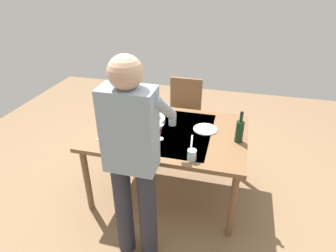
{
  "coord_description": "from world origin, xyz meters",
  "views": [
    {
      "loc": [
        -0.6,
        2.33,
        2.13
      ],
      "look_at": [
        0.0,
        0.0,
        0.79
      ],
      "focal_mm": 30.81,
      "sensor_mm": 36.0,
      "label": 1
    }
  ],
  "objects_px": {
    "wine_bottle": "(240,131)",
    "side_bowl_salad": "(122,107)",
    "dining_table": "(168,137)",
    "dinner_plate_near": "(205,129)",
    "wine_glass_right": "(160,129)",
    "chair_near": "(184,110)",
    "water_cup_near_right": "(192,155)",
    "water_cup_near_left": "(172,120)",
    "serving_bowl_pasta": "(150,120)",
    "person_server": "(133,156)",
    "wine_glass_left": "(108,118)"
  },
  "relations": [
    {
      "from": "wine_bottle",
      "to": "water_cup_near_left",
      "type": "bearing_deg",
      "value": -13.38
    },
    {
      "from": "serving_bowl_pasta",
      "to": "wine_glass_right",
      "type": "bearing_deg",
      "value": 123.07
    },
    {
      "from": "dining_table",
      "to": "serving_bowl_pasta",
      "type": "xyz_separation_m",
      "value": [
        0.21,
        -0.11,
        0.1
      ]
    },
    {
      "from": "wine_bottle",
      "to": "side_bowl_salad",
      "type": "height_order",
      "value": "wine_bottle"
    },
    {
      "from": "dining_table",
      "to": "water_cup_near_right",
      "type": "height_order",
      "value": "water_cup_near_right"
    },
    {
      "from": "wine_bottle",
      "to": "serving_bowl_pasta",
      "type": "relative_size",
      "value": 0.99
    },
    {
      "from": "person_server",
      "to": "dinner_plate_near",
      "type": "xyz_separation_m",
      "value": [
        -0.4,
        -0.88,
        -0.22
      ]
    },
    {
      "from": "side_bowl_salad",
      "to": "dining_table",
      "type": "bearing_deg",
      "value": 151.72
    },
    {
      "from": "dinner_plate_near",
      "to": "dining_table",
      "type": "bearing_deg",
      "value": 16.82
    },
    {
      "from": "chair_near",
      "to": "wine_bottle",
      "type": "distance_m",
      "value": 1.2
    },
    {
      "from": "dinner_plate_near",
      "to": "water_cup_near_right",
      "type": "bearing_deg",
      "value": 85.63
    },
    {
      "from": "dining_table",
      "to": "serving_bowl_pasta",
      "type": "distance_m",
      "value": 0.26
    },
    {
      "from": "person_server",
      "to": "wine_glass_right",
      "type": "bearing_deg",
      "value": -92.51
    },
    {
      "from": "person_server",
      "to": "dinner_plate_near",
      "type": "relative_size",
      "value": 7.34
    },
    {
      "from": "person_server",
      "to": "wine_glass_left",
      "type": "distance_m",
      "value": 0.88
    },
    {
      "from": "dinner_plate_near",
      "to": "wine_glass_left",
      "type": "bearing_deg",
      "value": 11.13
    },
    {
      "from": "dining_table",
      "to": "wine_glass_left",
      "type": "bearing_deg",
      "value": 7.61
    },
    {
      "from": "serving_bowl_pasta",
      "to": "person_server",
      "type": "bearing_deg",
      "value": 99.98
    },
    {
      "from": "chair_near",
      "to": "dinner_plate_near",
      "type": "distance_m",
      "value": 0.9
    },
    {
      "from": "dining_table",
      "to": "side_bowl_salad",
      "type": "distance_m",
      "value": 0.69
    },
    {
      "from": "wine_bottle",
      "to": "wine_glass_right",
      "type": "xyz_separation_m",
      "value": [
        0.69,
        0.14,
        -0.01
      ]
    },
    {
      "from": "water_cup_near_right",
      "to": "dinner_plate_near",
      "type": "height_order",
      "value": "water_cup_near_right"
    },
    {
      "from": "wine_glass_right",
      "to": "wine_bottle",
      "type": "bearing_deg",
      "value": -168.68
    },
    {
      "from": "wine_glass_right",
      "to": "water_cup_near_left",
      "type": "distance_m",
      "value": 0.3
    },
    {
      "from": "water_cup_near_left",
      "to": "chair_near",
      "type": "bearing_deg",
      "value": -87.44
    },
    {
      "from": "chair_near",
      "to": "dinner_plate_near",
      "type": "bearing_deg",
      "value": 114.72
    },
    {
      "from": "dining_table",
      "to": "person_server",
      "type": "height_order",
      "value": "person_server"
    },
    {
      "from": "dining_table",
      "to": "serving_bowl_pasta",
      "type": "bearing_deg",
      "value": -27.42
    },
    {
      "from": "water_cup_near_left",
      "to": "side_bowl_salad",
      "type": "relative_size",
      "value": 0.54
    },
    {
      "from": "dining_table",
      "to": "dinner_plate_near",
      "type": "relative_size",
      "value": 6.52
    },
    {
      "from": "chair_near",
      "to": "serving_bowl_pasta",
      "type": "height_order",
      "value": "chair_near"
    },
    {
      "from": "serving_bowl_pasta",
      "to": "side_bowl_salad",
      "type": "distance_m",
      "value": 0.44
    },
    {
      "from": "wine_glass_left",
      "to": "serving_bowl_pasta",
      "type": "height_order",
      "value": "wine_glass_left"
    },
    {
      "from": "person_server",
      "to": "water_cup_near_left",
      "type": "xyz_separation_m",
      "value": [
        -0.07,
        -0.9,
        -0.17
      ]
    },
    {
      "from": "water_cup_near_left",
      "to": "dinner_plate_near",
      "type": "relative_size",
      "value": 0.42
    },
    {
      "from": "wine_bottle",
      "to": "side_bowl_salad",
      "type": "bearing_deg",
      "value": -15.65
    },
    {
      "from": "chair_near",
      "to": "water_cup_near_right",
      "type": "xyz_separation_m",
      "value": [
        -0.33,
        1.31,
        0.26
      ]
    },
    {
      "from": "wine_bottle",
      "to": "wine_glass_right",
      "type": "bearing_deg",
      "value": 11.32
    },
    {
      "from": "person_server",
      "to": "water_cup_near_right",
      "type": "bearing_deg",
      "value": -134.73
    },
    {
      "from": "water_cup_near_left",
      "to": "wine_glass_left",
      "type": "bearing_deg",
      "value": 18.73
    },
    {
      "from": "wine_bottle",
      "to": "serving_bowl_pasta",
      "type": "xyz_separation_m",
      "value": [
        0.88,
        -0.14,
        -0.08
      ]
    },
    {
      "from": "wine_glass_right",
      "to": "side_bowl_salad",
      "type": "distance_m",
      "value": 0.76
    },
    {
      "from": "serving_bowl_pasta",
      "to": "dinner_plate_near",
      "type": "relative_size",
      "value": 1.3
    },
    {
      "from": "dining_table",
      "to": "serving_bowl_pasta",
      "type": "relative_size",
      "value": 5.0
    },
    {
      "from": "dining_table",
      "to": "dinner_plate_near",
      "type": "bearing_deg",
      "value": -163.18
    },
    {
      "from": "wine_bottle",
      "to": "water_cup_near_left",
      "type": "distance_m",
      "value": 0.67
    },
    {
      "from": "dining_table",
      "to": "wine_glass_right",
      "type": "height_order",
      "value": "wine_glass_right"
    },
    {
      "from": "side_bowl_salad",
      "to": "wine_bottle",
      "type": "bearing_deg",
      "value": 164.35
    },
    {
      "from": "water_cup_near_left",
      "to": "serving_bowl_pasta",
      "type": "height_order",
      "value": "water_cup_near_left"
    },
    {
      "from": "chair_near",
      "to": "dining_table",
      "type": "bearing_deg",
      "value": 91.31
    }
  ]
}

